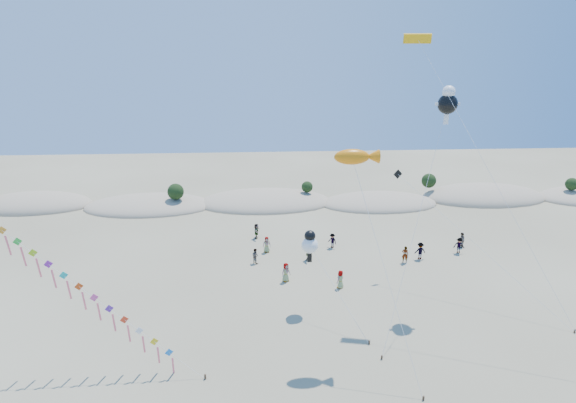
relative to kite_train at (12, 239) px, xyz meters
The scene contains 8 objects.
dune_ridge 39.97m from the kite_train, 62.58° to the left, with size 145.30×11.49×5.57m.
kite_train is the anchor object (origin of this frame).
fish_kite 23.16m from the kite_train, ahead, with size 5.02×7.51×14.60m.
cartoon_kite_low 21.27m from the kite_train, 16.73° to the left, with size 4.63×6.49×6.93m.
cartoon_kite_high 33.03m from the kite_train, 14.13° to the left, with size 7.73×10.23×18.19m.
parafoil_kite 32.04m from the kite_train, 15.37° to the left, with size 10.95×14.16×22.06m.
dark_kite 33.88m from the kite_train, 15.48° to the left, with size 11.64×12.24×10.20m.
beachgoers 30.69m from the kite_train, 32.67° to the left, with size 23.53×13.85×1.84m.
Camera 1 is at (-0.87, -19.39, 21.08)m, focal length 30.00 mm.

